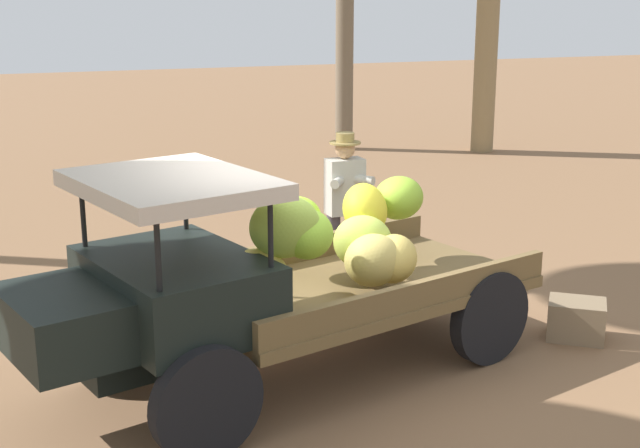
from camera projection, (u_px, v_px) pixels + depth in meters
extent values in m
plane|color=brown|center=(319.00, 363.00, 7.72)|extent=(60.00, 60.00, 0.00)
cube|color=black|center=(311.00, 318.00, 7.48)|extent=(3.97, 1.53, 0.16)
cylinder|color=black|center=(207.00, 404.00, 6.04)|extent=(0.84, 0.37, 0.84)
cylinder|color=black|center=(113.00, 333.00, 7.29)|extent=(0.84, 0.37, 0.84)
cylinder|color=black|center=(490.00, 317.00, 7.64)|extent=(0.84, 0.37, 0.84)
cylinder|color=black|center=(373.00, 271.00, 8.89)|extent=(0.84, 0.37, 0.84)
cube|color=brown|center=(352.00, 288.00, 7.69)|extent=(3.36, 2.48, 0.10)
cube|color=brown|center=(414.00, 296.00, 7.03)|extent=(2.91, 0.91, 0.22)
cube|color=brown|center=(300.00, 250.00, 8.27)|extent=(2.91, 0.91, 0.22)
cube|color=black|center=(176.00, 291.00, 6.64)|extent=(1.48, 1.77, 0.55)
cube|color=black|center=(61.00, 324.00, 6.14)|extent=(0.97, 1.22, 0.44)
cylinder|color=black|center=(158.00, 251.00, 5.74)|extent=(0.04, 0.04, 0.55)
cylinder|color=black|center=(83.00, 212.00, 6.75)|extent=(0.04, 0.04, 0.55)
cylinder|color=black|center=(270.00, 230.00, 6.24)|extent=(0.04, 0.04, 0.55)
cylinder|color=black|center=(185.00, 197.00, 7.25)|extent=(0.04, 0.04, 0.55)
cube|color=beige|center=(171.00, 184.00, 6.43)|extent=(1.59, 1.80, 0.12)
ellipsoid|color=#8AB62F|center=(398.00, 198.00, 8.19)|extent=(0.72, 0.71, 0.47)
ellipsoid|color=#91B13C|center=(285.00, 227.00, 6.70)|extent=(0.59, 0.48, 0.53)
ellipsoid|color=gold|center=(393.00, 259.00, 7.39)|extent=(0.76, 0.77, 0.53)
ellipsoid|color=#90C12B|center=(294.00, 217.00, 7.71)|extent=(0.52, 0.57, 0.44)
ellipsoid|color=yellow|center=(365.00, 210.00, 7.82)|extent=(0.76, 0.80, 0.58)
ellipsoid|color=#B0C749|center=(363.00, 242.00, 7.51)|extent=(0.65, 0.62, 0.53)
ellipsoid|color=#8CBF2E|center=(307.00, 234.00, 6.83)|extent=(0.71, 0.73, 0.48)
ellipsoid|color=tan|center=(373.00, 260.00, 7.27)|extent=(0.74, 0.75, 0.53)
ellipsoid|color=#CDBA52|center=(256.00, 275.00, 6.75)|extent=(0.70, 0.69, 0.50)
cylinder|color=#433D44|center=(355.00, 247.00, 9.81)|extent=(0.15, 0.15, 0.80)
cylinder|color=#433D44|center=(333.00, 249.00, 9.71)|extent=(0.15, 0.15, 0.80)
cube|color=#B9B6A9|center=(345.00, 186.00, 9.58)|extent=(0.41, 0.25, 0.61)
cylinder|color=#B9B6A9|center=(357.00, 179.00, 9.50)|extent=(0.33, 0.37, 0.10)
cylinder|color=#B9B6A9|center=(340.00, 181.00, 9.43)|extent=(0.32, 0.38, 0.10)
sphere|color=tan|center=(345.00, 149.00, 9.47)|extent=(0.22, 0.22, 0.22)
cylinder|color=#9A8248|center=(345.00, 143.00, 9.45)|extent=(0.34, 0.34, 0.02)
cylinder|color=#9A8248|center=(345.00, 137.00, 9.44)|extent=(0.20, 0.20, 0.10)
cube|color=#7F684C|center=(576.00, 320.00, 8.24)|extent=(0.66, 0.64, 0.37)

